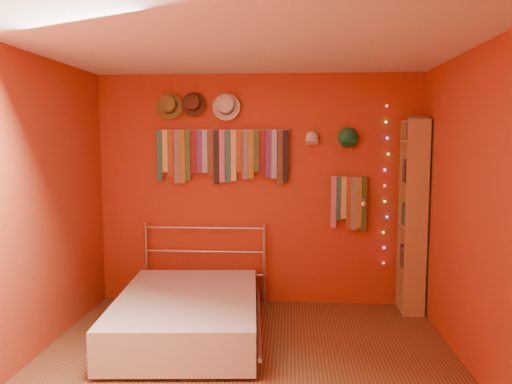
% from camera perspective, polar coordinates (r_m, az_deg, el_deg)
% --- Properties ---
extents(ground, '(3.50, 3.50, 0.00)m').
position_cam_1_polar(ground, '(4.08, -1.47, -20.10)').
color(ground, '#53321C').
rests_on(ground, ground).
extents(back_wall, '(3.50, 0.02, 2.50)m').
position_cam_1_polar(back_wall, '(5.44, 0.24, 0.23)').
color(back_wall, '#A72C1A').
rests_on(back_wall, ground).
extents(right_wall, '(0.02, 3.50, 2.50)m').
position_cam_1_polar(right_wall, '(3.95, 24.70, -2.50)').
color(right_wall, '#A72C1A').
rests_on(right_wall, ground).
extents(left_wall, '(0.02, 3.50, 2.50)m').
position_cam_1_polar(left_wall, '(4.25, -25.75, -1.98)').
color(left_wall, '#A72C1A').
rests_on(left_wall, ground).
extents(ceiling, '(3.50, 3.50, 0.02)m').
position_cam_1_polar(ceiling, '(3.74, -1.58, 16.87)').
color(ceiling, white).
rests_on(ceiling, back_wall).
extents(tie_rack, '(1.45, 0.03, 0.60)m').
position_cam_1_polar(tie_rack, '(5.39, -3.89, 4.44)').
color(tie_rack, '#A8A8AD').
rests_on(tie_rack, back_wall).
extents(small_tie_rack, '(0.40, 0.03, 0.59)m').
position_cam_1_polar(small_tie_rack, '(5.41, 10.63, -1.01)').
color(small_tie_rack, '#A8A8AD').
rests_on(small_tie_rack, back_wall).
extents(fedora_olive, '(0.29, 0.16, 0.29)m').
position_cam_1_polar(fedora_olive, '(5.48, -9.94, 9.74)').
color(fedora_olive, brown).
rests_on(fedora_olive, back_wall).
extents(fedora_brown, '(0.26, 0.14, 0.26)m').
position_cam_1_polar(fedora_brown, '(5.42, -7.21, 10.01)').
color(fedora_brown, '#482619').
rests_on(fedora_brown, back_wall).
extents(fedora_white, '(0.30, 0.16, 0.29)m').
position_cam_1_polar(fedora_white, '(5.36, -3.45, 9.79)').
color(fedora_white, beige).
rests_on(fedora_white, back_wall).
extents(cap_white, '(0.16, 0.20, 0.16)m').
position_cam_1_polar(cap_white, '(5.35, 6.41, 6.15)').
color(cap_white, silver).
rests_on(cap_white, back_wall).
extents(cap_green, '(0.20, 0.25, 0.20)m').
position_cam_1_polar(cap_green, '(5.38, 10.47, 6.12)').
color(cap_green, '#186D3B').
rests_on(cap_green, back_wall).
extents(fairy_lights, '(0.06, 0.02, 1.71)m').
position_cam_1_polar(fairy_lights, '(5.48, 14.58, 0.70)').
color(fairy_lights, '#FF3333').
rests_on(fairy_lights, back_wall).
extents(reading_lamp, '(0.08, 0.32, 0.10)m').
position_cam_1_polar(reading_lamp, '(5.24, 12.14, -1.27)').
color(reading_lamp, '#A8A8AD').
rests_on(reading_lamp, back_wall).
extents(bookshelf, '(0.25, 0.34, 2.00)m').
position_cam_1_polar(bookshelf, '(5.40, 17.94, -2.59)').
color(bookshelf, '#AD8A4E').
rests_on(bookshelf, ground).
extents(bed, '(1.47, 1.89, 0.89)m').
position_cam_1_polar(bed, '(4.74, -7.81, -13.63)').
color(bed, '#A8A8AD').
rests_on(bed, ground).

